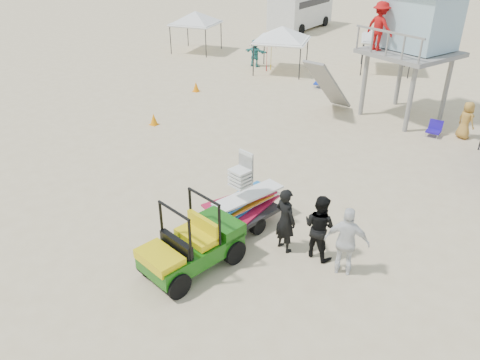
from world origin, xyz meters
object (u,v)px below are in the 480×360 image
Objects in this scene: surf_trailer at (244,201)px; man_left at (285,220)px; lifeguard_tower at (414,25)px; utility_cart at (190,239)px.

man_left is at bearing -11.19° from surf_trailer.
lifeguard_tower is (-0.73, 11.72, 3.09)m from man_left.
man_left is at bearing -86.42° from lifeguard_tower.
utility_cart is 1.47× the size of man_left.
lifeguard_tower reaches higher than utility_cart.
surf_trailer is at bearing 6.22° from man_left.
utility_cart is at bearing 70.63° from man_left.
lifeguard_tower is (0.79, 13.76, 3.12)m from utility_cart.
utility_cart is 2.34m from surf_trailer.
surf_trailer is 1.55m from man_left.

